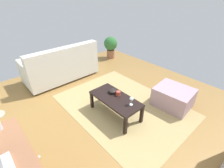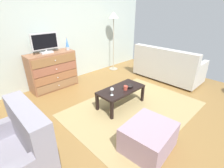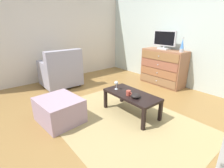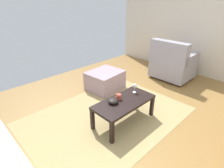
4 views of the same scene
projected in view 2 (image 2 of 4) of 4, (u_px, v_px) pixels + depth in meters
ground_plane at (120, 110)px, 3.34m from camera, size 5.98×4.82×0.05m
wall_accent_rear at (59, 30)px, 4.18m from camera, size 5.98×0.12×2.70m
area_rug at (134, 109)px, 3.33m from camera, size 2.60×1.90×0.01m
dresser at (53, 71)px, 4.05m from camera, size 1.12×0.49×0.90m
tv at (45, 43)px, 3.73m from camera, size 0.61×0.18×0.46m
lava_lamp at (67, 44)px, 4.06m from camera, size 0.09×0.09×0.33m
coffee_table at (121, 91)px, 3.32m from camera, size 0.99×0.47×0.39m
wine_glass at (112, 90)px, 3.00m from camera, size 0.07×0.07×0.16m
mug at (126, 88)px, 3.23m from camera, size 0.11×0.08×0.08m
bowl_decorative at (129, 86)px, 3.34m from camera, size 0.16×0.16×0.07m
couch_large at (167, 67)px, 4.60m from camera, size 0.85×1.80×0.92m
armchair at (12, 161)px, 1.75m from camera, size 0.80×0.87×0.95m
ottoman at (148, 137)px, 2.32m from camera, size 0.75×0.66×0.40m
standing_lamp at (114, 21)px, 4.88m from camera, size 0.32×0.32×1.77m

